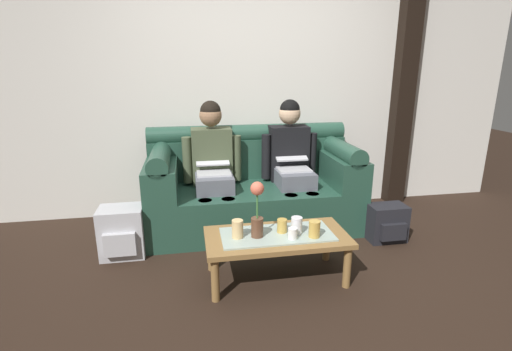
% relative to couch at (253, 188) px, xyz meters
% --- Properties ---
extents(ground_plane, '(14.00, 14.00, 0.00)m').
position_rel_couch_xyz_m(ground_plane, '(-0.00, -1.17, -0.38)').
color(ground_plane, black).
extents(back_wall_patterned, '(6.00, 0.12, 2.90)m').
position_rel_couch_xyz_m(back_wall_patterned, '(-0.00, 0.53, 1.07)').
color(back_wall_patterned, silver).
rests_on(back_wall_patterned, ground_plane).
extents(timber_pillar, '(0.20, 0.20, 2.90)m').
position_rel_couch_xyz_m(timber_pillar, '(1.75, 0.41, 1.07)').
color(timber_pillar, black).
rests_on(timber_pillar, ground_plane).
extents(couch, '(1.99, 0.88, 0.96)m').
position_rel_couch_xyz_m(couch, '(0.00, 0.00, 0.00)').
color(couch, '#234738').
rests_on(couch, ground_plane).
extents(person_left, '(0.56, 0.67, 1.22)m').
position_rel_couch_xyz_m(person_left, '(-0.38, -0.00, 0.28)').
color(person_left, '#595B66').
rests_on(person_left, ground_plane).
extents(person_right, '(0.56, 0.67, 1.22)m').
position_rel_couch_xyz_m(person_right, '(0.38, -0.00, 0.28)').
color(person_right, '#595B66').
rests_on(person_right, ground_plane).
extents(coffee_table, '(1.03, 0.51, 0.36)m').
position_rel_couch_xyz_m(coffee_table, '(-0.00, -1.03, -0.07)').
color(coffee_table, olive).
rests_on(coffee_table, ground_plane).
extents(flower_vase, '(0.10, 0.10, 0.41)m').
position_rel_couch_xyz_m(flower_vase, '(-0.15, -1.05, 0.19)').
color(flower_vase, brown).
rests_on(flower_vase, coffee_table).
extents(cup_near_left, '(0.08, 0.08, 0.13)m').
position_rel_couch_xyz_m(cup_near_left, '(-0.29, -1.04, 0.05)').
color(cup_near_left, '#DBB77A').
rests_on(cup_near_left, coffee_table).
extents(cup_near_right, '(0.07, 0.07, 0.08)m').
position_rel_couch_xyz_m(cup_near_right, '(0.09, -1.13, 0.03)').
color(cup_near_right, white).
rests_on(cup_near_right, coffee_table).
extents(cup_far_center, '(0.08, 0.08, 0.12)m').
position_rel_couch_xyz_m(cup_far_center, '(0.14, -1.05, 0.05)').
color(cup_far_center, silver).
rests_on(cup_far_center, coffee_table).
extents(cup_far_left, '(0.07, 0.07, 0.10)m').
position_rel_couch_xyz_m(cup_far_left, '(0.04, -1.01, 0.04)').
color(cup_far_left, gold).
rests_on(cup_far_left, coffee_table).
extents(cup_far_right, '(0.08, 0.08, 0.12)m').
position_rel_couch_xyz_m(cup_far_right, '(0.25, -1.13, 0.05)').
color(cup_far_right, gold).
rests_on(cup_far_right, coffee_table).
extents(backpack_right, '(0.33, 0.26, 0.33)m').
position_rel_couch_xyz_m(backpack_right, '(1.13, -0.58, -0.21)').
color(backpack_right, black).
rests_on(backpack_right, ground_plane).
extents(backpack_left, '(0.35, 0.32, 0.42)m').
position_rel_couch_xyz_m(backpack_left, '(-1.17, -0.46, -0.17)').
color(backpack_left, '#B7B7BC').
rests_on(backpack_left, ground_plane).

